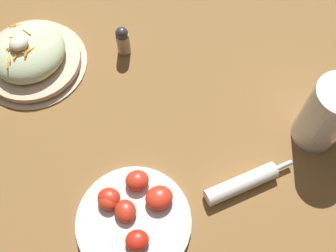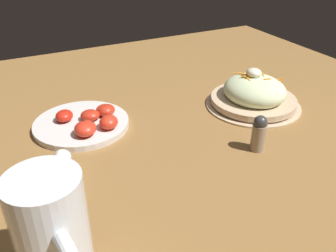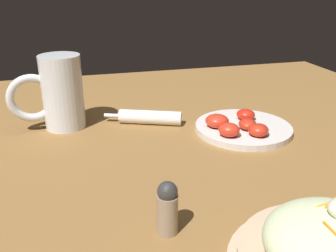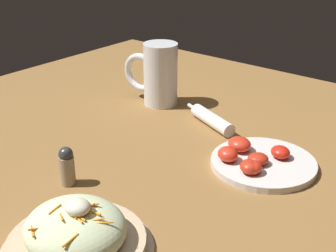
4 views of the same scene
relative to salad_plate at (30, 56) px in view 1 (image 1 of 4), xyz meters
name	(u,v)px [view 1 (image 1 of 4)]	position (x,y,z in m)	size (l,w,h in m)	color
ground_plane	(148,111)	(0.09, -0.26, -0.03)	(1.43, 1.43, 0.00)	olive
salad_plate	(30,56)	(0.00, 0.00, 0.00)	(0.23, 0.23, 0.09)	#D1B28E
beer_mug	(326,115)	(0.29, -0.53, 0.04)	(0.16, 0.09, 0.16)	white
napkin_roll	(242,183)	(0.10, -0.49, -0.01)	(0.17, 0.09, 0.03)	white
tomato_plate	(134,216)	(-0.08, -0.39, -0.02)	(0.21, 0.21, 0.04)	silver
salt_shaker	(123,40)	(0.16, -0.11, 0.01)	(0.03, 0.03, 0.08)	gray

